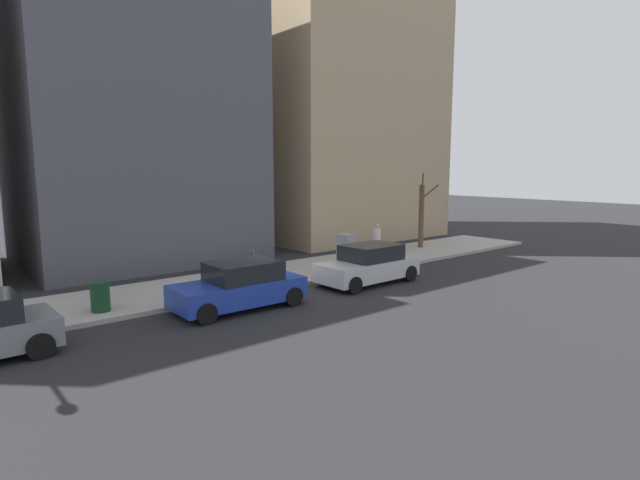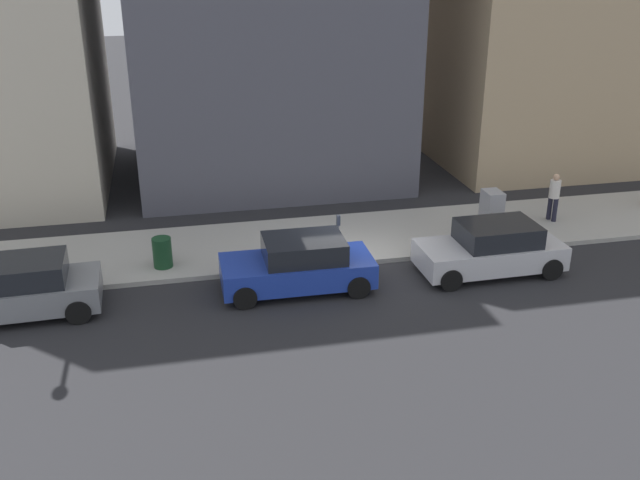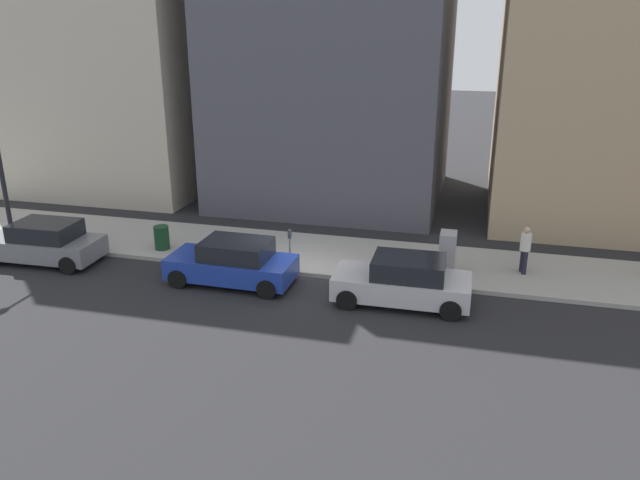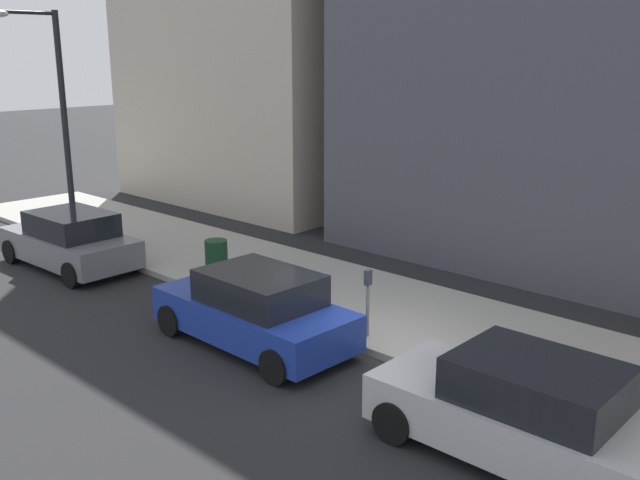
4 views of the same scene
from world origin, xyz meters
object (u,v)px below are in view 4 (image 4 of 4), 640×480
Objects in this scene: parked_car_silver at (525,412)px; streetlamp at (55,106)px; parked_car_blue at (255,310)px; trash_bin at (216,258)px; parked_car_grey at (70,241)px; parking_meter at (368,296)px.

streetlamp is (1.52, 15.78, 3.28)m from parked_car_silver.
parked_car_blue is 4.70× the size of trash_bin.
parked_car_grey reaches higher than trash_bin.
trash_bin is at bearing 85.05° from parking_meter.
streetlamp is at bearing 83.71° from parked_car_silver.
parking_meter is 11.97m from streetlamp.
parked_car_silver and parked_car_grey have the same top height.
trash_bin is (1.90, -3.68, -0.14)m from parked_car_grey.
parked_car_blue is at bearing -97.89° from streetlamp.
parking_meter is 1.50× the size of trash_bin.
parked_car_blue is 10.69m from streetlamp.
streetlamp is (1.28, 2.71, 3.28)m from parked_car_grey.
parked_car_silver reaches higher than parking_meter.
parked_car_grey is at bearing 99.29° from parking_meter.
parking_meter is 0.21× the size of streetlamp.
parked_car_blue reaches higher than trash_bin.
parked_car_silver is 4.69× the size of trash_bin.
parked_car_silver is 3.13× the size of parking_meter.
parked_car_grey reaches higher than parking_meter.
parking_meter is (1.69, 4.20, 0.24)m from parked_car_silver.
parked_car_blue is at bearing 136.12° from parking_meter.
parked_car_silver is at bearing -92.65° from parked_car_grey.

